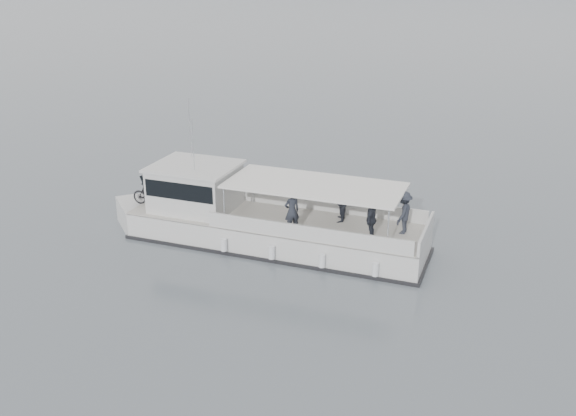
% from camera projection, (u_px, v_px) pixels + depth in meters
% --- Properties ---
extents(ground, '(1400.00, 1400.00, 0.00)m').
position_uv_depth(ground, '(235.00, 236.00, 25.44)').
color(ground, '#535B62').
rests_on(ground, ground).
extents(tour_boat, '(13.08, 4.38, 5.44)m').
position_uv_depth(tour_boat, '(249.00, 219.00, 24.75)').
color(tour_boat, silver).
rests_on(tour_boat, ground).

